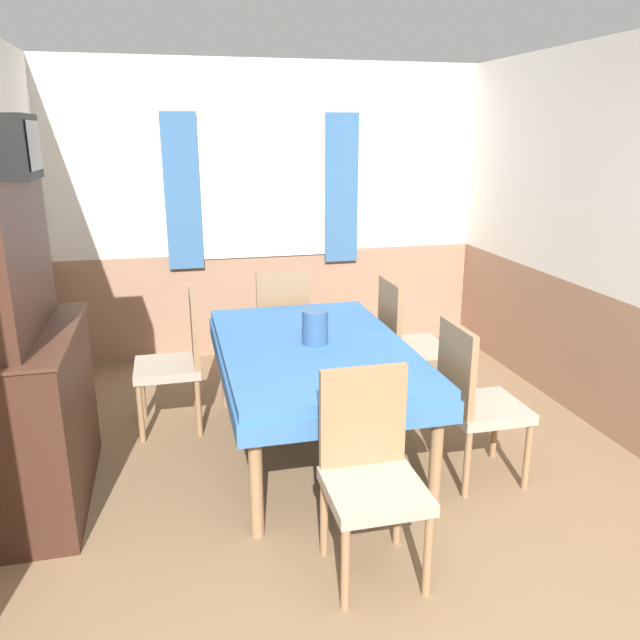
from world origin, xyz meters
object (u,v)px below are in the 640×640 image
object	(u,v)px
chair_right_far	(405,339)
vase	(315,327)
dining_table	(313,359)
chair_head_window	(281,323)
sideboard	(32,376)
tv	(4,147)
chair_head_near	(370,468)
chair_left_far	(177,357)
chair_right_near	(474,398)

from	to	relation	value
chair_right_far	vase	xyz separation A→B (m)	(-0.82, -0.56, 0.32)
dining_table	chair_head_window	distance (m)	1.17
sideboard	vase	xyz separation A→B (m)	(1.61, 0.20, 0.10)
tv	vase	distance (m)	1.95
chair_right_far	vase	distance (m)	1.05
chair_head_near	chair_left_far	xyz separation A→B (m)	(-0.83, 1.73, 0.00)
chair_left_far	sideboard	distance (m)	1.10
dining_table	chair_head_near	xyz separation A→B (m)	(0.00, -1.17, -0.12)
chair_left_far	vase	world-z (taller)	chair_left_far
chair_left_far	sideboard	size ratio (longest dim) A/B	0.55
chair_head_near	vase	xyz separation A→B (m)	(0.01, 1.17, 0.32)
chair_right_far	chair_head_window	size ratio (longest dim) A/B	1.00
chair_left_far	chair_head_near	bearing A→B (deg)	-154.25
chair_right_far	chair_head_window	world-z (taller)	same
dining_table	chair_left_far	bearing A→B (deg)	146.15
chair_right_far	sideboard	world-z (taller)	sideboard
dining_table	sideboard	xyz separation A→B (m)	(-1.60, -0.20, 0.11)
chair_left_far	dining_table	bearing A→B (deg)	-123.85
chair_left_far	chair_right_far	bearing A→B (deg)	-90.00
chair_head_window	chair_right_near	world-z (taller)	same
sideboard	tv	world-z (taller)	tv
vase	chair_right_near	bearing A→B (deg)	-34.19
vase	chair_head_near	bearing A→B (deg)	-90.60
chair_head_window	vase	size ratio (longest dim) A/B	4.57
chair_right_far	tv	size ratio (longest dim) A/B	2.46
dining_table	chair_head_window	size ratio (longest dim) A/B	1.90
chair_head_near	chair_left_far	size ratio (longest dim) A/B	1.00
dining_table	chair_right_far	world-z (taller)	chair_right_far
chair_head_near	tv	size ratio (longest dim) A/B	2.46
chair_head_window	chair_right_near	bearing A→B (deg)	-64.25
chair_right_far	vase	size ratio (longest dim) A/B	4.57
chair_head_near	sideboard	distance (m)	1.88
chair_right_near	tv	size ratio (longest dim) A/B	2.46
chair_head_near	vase	size ratio (longest dim) A/B	4.57
dining_table	tv	distance (m)	2.06
chair_right_far	sideboard	xyz separation A→B (m)	(-2.43, -0.76, 0.23)
dining_table	vase	bearing A→B (deg)	-5.10
chair_right_near	sideboard	distance (m)	2.47
chair_left_far	chair_right_near	distance (m)	2.01
chair_right_far	tv	distance (m)	2.89
tv	chair_head_window	bearing A→B (deg)	38.10
chair_left_far	chair_right_far	size ratio (longest dim) A/B	1.00
chair_left_far	chair_right_far	xyz separation A→B (m)	(1.67, 0.00, 0.00)
chair_left_far	vase	distance (m)	1.06
chair_left_far	chair_right_far	distance (m)	1.67
chair_head_near	chair_right_near	xyz separation A→B (m)	(0.83, 0.61, 0.00)
vase	chair_right_far	bearing A→B (deg)	34.29
chair_left_far	tv	world-z (taller)	tv
sideboard	vase	size ratio (longest dim) A/B	8.35
chair_head_near	chair_left_far	bearing A→B (deg)	-64.25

